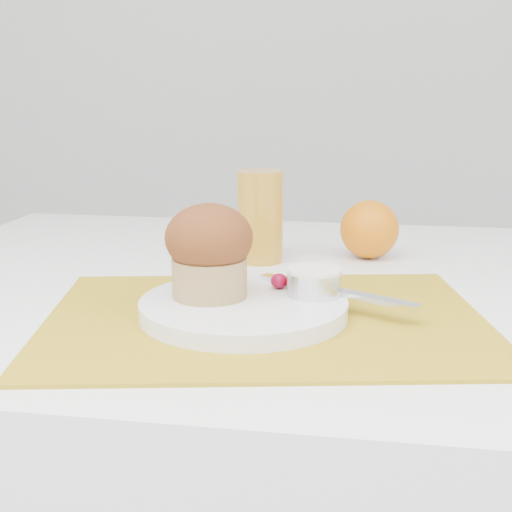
% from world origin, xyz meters
% --- Properties ---
extents(placemat, '(0.51, 0.42, 0.00)m').
position_xyz_m(placemat, '(-0.06, -0.11, 0.75)').
color(placemat, '#AE8B18').
rests_on(placemat, table).
extents(plate, '(0.28, 0.28, 0.02)m').
position_xyz_m(plate, '(-0.08, -0.11, 0.76)').
color(plate, white).
rests_on(plate, placemat).
extents(ramekin, '(0.07, 0.07, 0.03)m').
position_xyz_m(ramekin, '(-0.01, -0.08, 0.78)').
color(ramekin, silver).
rests_on(ramekin, plate).
extents(cream, '(0.06, 0.06, 0.01)m').
position_xyz_m(cream, '(-0.01, -0.08, 0.80)').
color(cream, white).
rests_on(cream, ramekin).
extents(raspberry_near, '(0.02, 0.02, 0.02)m').
position_xyz_m(raspberry_near, '(-0.05, -0.06, 0.78)').
color(raspberry_near, '#5A0217').
rests_on(raspberry_near, plate).
extents(raspberry_far, '(0.02, 0.02, 0.02)m').
position_xyz_m(raspberry_far, '(-0.04, -0.06, 0.78)').
color(raspberry_far, '#530402').
rests_on(raspberry_far, plate).
extents(butter_knife, '(0.18, 0.11, 0.00)m').
position_xyz_m(butter_knife, '(0.01, -0.07, 0.77)').
color(butter_knife, silver).
rests_on(butter_knife, plate).
extents(orange, '(0.08, 0.08, 0.08)m').
position_xyz_m(orange, '(0.04, 0.19, 0.79)').
color(orange, orange).
rests_on(orange, table).
extents(juice_glass, '(0.08, 0.08, 0.13)m').
position_xyz_m(juice_glass, '(-0.11, 0.15, 0.81)').
color(juice_glass, gold).
rests_on(juice_glass, table).
extents(muffin, '(0.09, 0.09, 0.10)m').
position_xyz_m(muffin, '(-0.12, -0.10, 0.82)').
color(muffin, tan).
rests_on(muffin, plate).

